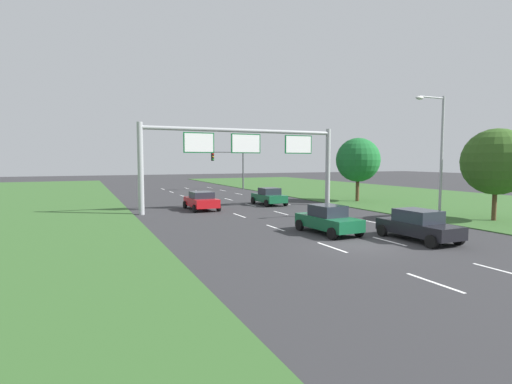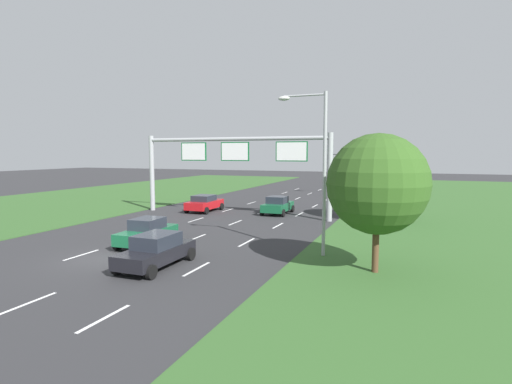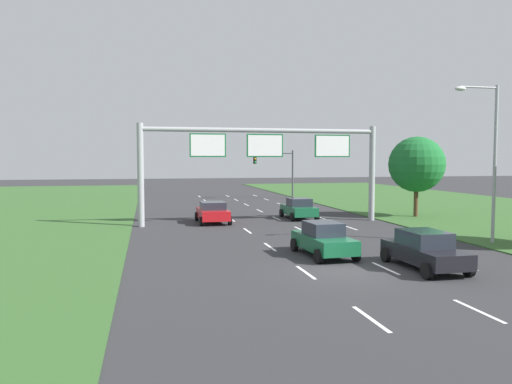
{
  "view_description": "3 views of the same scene",
  "coord_description": "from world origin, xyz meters",
  "px_view_note": "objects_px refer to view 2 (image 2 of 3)",
  "views": [
    {
      "loc": [
        -12.64,
        -15.64,
        4.15
      ],
      "look_at": [
        0.19,
        13.3,
        1.61
      ],
      "focal_mm": 28.0,
      "sensor_mm": 36.0,
      "label": 1
    },
    {
      "loc": [
        14.51,
        -15.9,
        5.39
      ],
      "look_at": [
        1.55,
        16.93,
        1.95
      ],
      "focal_mm": 28.0,
      "sensor_mm": 36.0,
      "label": 2
    },
    {
      "loc": [
        -7.96,
        -19.0,
        4.57
      ],
      "look_at": [
        -0.52,
        15.06,
        2.27
      ],
      "focal_mm": 35.0,
      "sensor_mm": 36.0,
      "label": 3
    }
  ],
  "objects_px": {
    "car_far_ahead": "(156,250)",
    "street_lamp": "(317,159)",
    "roadside_tree_near": "(377,184)",
    "car_lead_silver": "(204,203)",
    "car_mid_lane": "(147,232)",
    "sign_gantry": "(235,159)",
    "traffic_light_mast": "(348,165)",
    "car_near_red": "(278,205)",
    "roadside_tree_mid": "(388,169)"
  },
  "relations": [
    {
      "from": "car_far_ahead",
      "to": "street_lamp",
      "type": "height_order",
      "value": "street_lamp"
    },
    {
      "from": "car_far_ahead",
      "to": "roadside_tree_near",
      "type": "relative_size",
      "value": 0.7
    },
    {
      "from": "car_lead_silver",
      "to": "car_mid_lane",
      "type": "bearing_deg",
      "value": -75.46
    },
    {
      "from": "car_mid_lane",
      "to": "sign_gantry",
      "type": "relative_size",
      "value": 0.25
    },
    {
      "from": "sign_gantry",
      "to": "roadside_tree_near",
      "type": "xyz_separation_m",
      "value": [
        12.89,
        -13.03,
        -0.89
      ]
    },
    {
      "from": "street_lamp",
      "to": "roadside_tree_near",
      "type": "bearing_deg",
      "value": -32.63
    },
    {
      "from": "traffic_light_mast",
      "to": "roadside_tree_near",
      "type": "bearing_deg",
      "value": -79.38
    },
    {
      "from": "car_far_ahead",
      "to": "car_mid_lane",
      "type": "bearing_deg",
      "value": 131.34
    },
    {
      "from": "car_lead_silver",
      "to": "car_far_ahead",
      "type": "relative_size",
      "value": 0.94
    },
    {
      "from": "car_far_ahead",
      "to": "traffic_light_mast",
      "type": "height_order",
      "value": "traffic_light_mast"
    },
    {
      "from": "car_near_red",
      "to": "sign_gantry",
      "type": "bearing_deg",
      "value": -147.31
    },
    {
      "from": "car_near_red",
      "to": "street_lamp",
      "type": "height_order",
      "value": "street_lamp"
    },
    {
      "from": "car_mid_lane",
      "to": "street_lamp",
      "type": "bearing_deg",
      "value": 4.22
    },
    {
      "from": "street_lamp",
      "to": "traffic_light_mast",
      "type": "bearing_deg",
      "value": 95.77
    },
    {
      "from": "car_mid_lane",
      "to": "street_lamp",
      "type": "relative_size",
      "value": 0.5
    },
    {
      "from": "car_near_red",
      "to": "car_mid_lane",
      "type": "height_order",
      "value": "car_mid_lane"
    },
    {
      "from": "car_near_red",
      "to": "traffic_light_mast",
      "type": "distance_m",
      "value": 19.66
    },
    {
      "from": "car_near_red",
      "to": "car_far_ahead",
      "type": "xyz_separation_m",
      "value": [
        -0.09,
        -17.91,
        0.02
      ]
    },
    {
      "from": "traffic_light_mast",
      "to": "street_lamp",
      "type": "bearing_deg",
      "value": -84.23
    },
    {
      "from": "car_far_ahead",
      "to": "roadside_tree_mid",
      "type": "distance_m",
      "value": 19.65
    },
    {
      "from": "car_near_red",
      "to": "car_lead_silver",
      "type": "bearing_deg",
      "value": -171.49
    },
    {
      "from": "roadside_tree_mid",
      "to": "traffic_light_mast",
      "type": "bearing_deg",
      "value": 106.8
    },
    {
      "from": "roadside_tree_near",
      "to": "street_lamp",
      "type": "bearing_deg",
      "value": 147.37
    },
    {
      "from": "car_mid_lane",
      "to": "car_far_ahead",
      "type": "bearing_deg",
      "value": -51.46
    },
    {
      "from": "car_mid_lane",
      "to": "street_lamp",
      "type": "distance_m",
      "value": 10.72
    },
    {
      "from": "car_mid_lane",
      "to": "roadside_tree_near",
      "type": "relative_size",
      "value": 0.68
    },
    {
      "from": "sign_gantry",
      "to": "roadside_tree_near",
      "type": "height_order",
      "value": "sign_gantry"
    },
    {
      "from": "street_lamp",
      "to": "car_far_ahead",
      "type": "bearing_deg",
      "value": -143.91
    },
    {
      "from": "roadside_tree_near",
      "to": "car_mid_lane",
      "type": "bearing_deg",
      "value": 176.65
    },
    {
      "from": "car_lead_silver",
      "to": "sign_gantry",
      "type": "bearing_deg",
      "value": -16.46
    },
    {
      "from": "car_mid_lane",
      "to": "car_far_ahead",
      "type": "relative_size",
      "value": 0.96
    },
    {
      "from": "sign_gantry",
      "to": "street_lamp",
      "type": "height_order",
      "value": "street_lamp"
    },
    {
      "from": "car_lead_silver",
      "to": "traffic_light_mast",
      "type": "distance_m",
      "value": 22.78
    },
    {
      "from": "car_near_red",
      "to": "traffic_light_mast",
      "type": "xyz_separation_m",
      "value": [
        3.24,
        19.15,
        3.08
      ]
    },
    {
      "from": "car_far_ahead",
      "to": "car_near_red",
      "type": "bearing_deg",
      "value": 89.32
    },
    {
      "from": "car_mid_lane",
      "to": "street_lamp",
      "type": "height_order",
      "value": "street_lamp"
    },
    {
      "from": "car_near_red",
      "to": "car_lead_silver",
      "type": "relative_size",
      "value": 0.97
    },
    {
      "from": "traffic_light_mast",
      "to": "roadside_tree_near",
      "type": "xyz_separation_m",
      "value": [
        6.43,
        -34.28,
        0.17
      ]
    },
    {
      "from": "car_near_red",
      "to": "roadside_tree_mid",
      "type": "bearing_deg",
      "value": -6.48
    },
    {
      "from": "car_near_red",
      "to": "street_lamp",
      "type": "distance_m",
      "value": 15.25
    },
    {
      "from": "car_near_red",
      "to": "car_lead_silver",
      "type": "distance_m",
      "value": 6.87
    },
    {
      "from": "car_near_red",
      "to": "car_mid_lane",
      "type": "relative_size",
      "value": 0.94
    },
    {
      "from": "car_mid_lane",
      "to": "traffic_light_mast",
      "type": "bearing_deg",
      "value": 75.85
    },
    {
      "from": "sign_gantry",
      "to": "street_lamp",
      "type": "relative_size",
      "value": 2.03
    },
    {
      "from": "car_lead_silver",
      "to": "car_mid_lane",
      "type": "distance_m",
      "value": 13.77
    },
    {
      "from": "sign_gantry",
      "to": "roadside_tree_mid",
      "type": "height_order",
      "value": "sign_gantry"
    },
    {
      "from": "car_near_red",
      "to": "roadside_tree_mid",
      "type": "distance_m",
      "value": 9.96
    },
    {
      "from": "sign_gantry",
      "to": "roadside_tree_mid",
      "type": "bearing_deg",
      "value": 5.09
    },
    {
      "from": "car_lead_silver",
      "to": "roadside_tree_mid",
      "type": "relative_size",
      "value": 0.66
    },
    {
      "from": "car_near_red",
      "to": "sign_gantry",
      "type": "xyz_separation_m",
      "value": [
        -3.21,
        -2.1,
        4.14
      ]
    }
  ]
}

